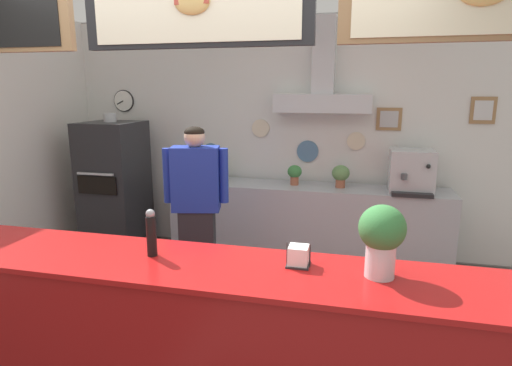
% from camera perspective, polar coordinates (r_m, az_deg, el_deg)
% --- Properties ---
extents(back_wall_assembly, '(5.27, 2.87, 2.77)m').
position_cam_1_polar(back_wall_assembly, '(4.98, 3.56, 6.89)').
color(back_wall_assembly, gray).
rests_on(back_wall_assembly, ground_plane).
extents(service_counter, '(3.79, 0.62, 1.01)m').
position_cam_1_polar(service_counter, '(2.67, -8.80, -20.47)').
color(service_counter, maroon).
rests_on(service_counter, ground_plane).
extents(back_prep_counter, '(3.10, 0.53, 0.89)m').
position_cam_1_polar(back_prep_counter, '(4.91, 6.70, -5.56)').
color(back_prep_counter, '#A3A5AD').
rests_on(back_prep_counter, ground_plane).
extents(pizza_oven, '(0.63, 0.71, 1.68)m').
position_cam_1_polar(pizza_oven, '(5.30, -18.31, -0.80)').
color(pizza_oven, '#232326').
rests_on(pizza_oven, ground_plane).
extents(shop_worker, '(0.56, 0.31, 1.64)m').
position_cam_1_polar(shop_worker, '(3.84, -7.91, -3.85)').
color(shop_worker, '#232328').
rests_on(shop_worker, ground_plane).
extents(espresso_machine, '(0.44, 0.46, 0.44)m').
position_cam_1_polar(espresso_machine, '(4.72, 20.03, 1.46)').
color(espresso_machine, '#B7BABF').
rests_on(espresso_machine, back_prep_counter).
extents(potted_rosemary, '(0.24, 0.24, 0.26)m').
position_cam_1_polar(potted_rosemary, '(4.99, -5.19, 1.83)').
color(potted_rosemary, beige).
rests_on(potted_rosemary, back_prep_counter).
extents(potted_basil, '(0.19, 0.19, 0.25)m').
position_cam_1_polar(potted_basil, '(4.75, 11.26, 1.13)').
color(potted_basil, '#9E563D').
rests_on(potted_basil, back_prep_counter).
extents(potted_oregano, '(0.16, 0.16, 0.22)m').
position_cam_1_polar(potted_oregano, '(4.80, 5.18, 1.31)').
color(potted_oregano, '#9E563D').
rests_on(potted_oregano, back_prep_counter).
extents(potted_thyme, '(0.20, 0.20, 0.24)m').
position_cam_1_polar(potted_thyme, '(5.08, -8.32, 1.84)').
color(potted_thyme, '#4C4C51').
rests_on(potted_thyme, back_prep_counter).
extents(basil_vase, '(0.23, 0.23, 0.38)m').
position_cam_1_polar(basil_vase, '(2.24, 16.44, -7.03)').
color(basil_vase, silver).
rests_on(basil_vase, service_counter).
extents(pepper_grinder, '(0.06, 0.06, 0.28)m').
position_cam_1_polar(pepper_grinder, '(2.51, -13.82, -6.50)').
color(pepper_grinder, black).
rests_on(pepper_grinder, service_counter).
extents(napkin_holder, '(0.13, 0.12, 0.13)m').
position_cam_1_polar(napkin_holder, '(2.35, 5.68, -9.75)').
color(napkin_holder, '#262628').
rests_on(napkin_holder, service_counter).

